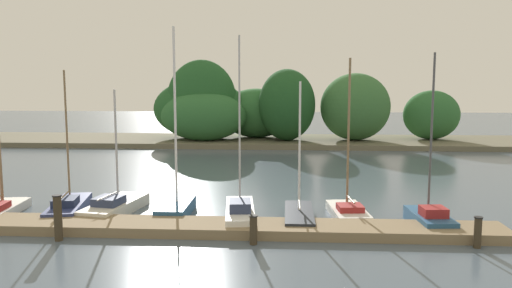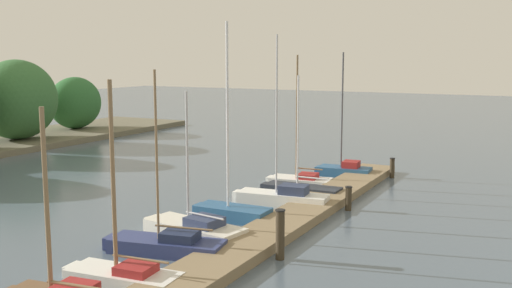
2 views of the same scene
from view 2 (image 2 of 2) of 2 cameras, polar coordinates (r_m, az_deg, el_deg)
dock_pier at (r=22.11m, az=3.08°, el=-7.39°), size 23.75×1.80×0.35m
sailboat_1 at (r=17.14m, az=-12.77°, el=-11.80°), size 1.44×3.53×5.58m
sailboat_2 at (r=19.34m, az=-8.79°, el=-9.38°), size 1.85×4.06×5.78m
sailboat_3 at (r=20.92m, az=-6.10°, el=-7.96°), size 1.91×4.11×5.02m
sailboat_4 at (r=22.93m, az=-2.51°, el=-6.27°), size 1.17×3.09×7.45m
sailboat_5 at (r=24.83m, az=2.33°, el=-5.12°), size 1.45×4.12×7.04m
sailboat_6 at (r=26.90m, az=4.15°, el=-4.31°), size 1.09×3.70×5.34m
sailboat_7 at (r=28.97m, az=4.12°, el=-3.33°), size 1.56×3.22×6.23m
sailboat_8 at (r=31.11m, az=8.32°, el=-2.45°), size 1.36×2.92×6.37m
mooring_piling_1 at (r=18.46m, az=2.32°, el=-8.61°), size 0.32×0.32×1.57m
mooring_piling_2 at (r=24.47m, az=8.83°, el=-5.14°), size 0.29×0.29×0.98m
mooring_piling_3 at (r=31.30m, az=12.86°, el=-2.22°), size 0.28×0.28×1.03m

